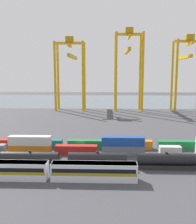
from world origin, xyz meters
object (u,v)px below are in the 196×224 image
(shipping_container_10, at_px, (43,144))
(shipping_container_13, at_px, (178,145))
(gantry_crane_west, at_px, (71,66))
(gantry_crane_central, at_px, (128,61))
(gantry_crane_east, at_px, (187,65))
(freight_tank_row, at_px, (97,160))
(passenger_train, at_px, (50,170))

(shipping_container_10, bearing_deg, shipping_container_13, 0.00)
(shipping_container_13, xyz_separation_m, gantry_crane_west, (-45.35, 88.79, 27.01))
(gantry_crane_west, relative_size, gantry_crane_central, 0.90)
(shipping_container_13, distance_m, gantry_crane_east, 96.58)
(gantry_crane_east, bearing_deg, shipping_container_13, -107.95)
(freight_tank_row, bearing_deg, gantry_crane_central, 81.52)
(passenger_train, bearing_deg, shipping_container_13, 35.09)
(gantry_crane_east, bearing_deg, freight_tank_row, -116.67)
(shipping_container_10, distance_m, gantry_crane_west, 92.87)
(gantry_crane_central, bearing_deg, freight_tank_row, -98.48)
(gantry_crane_east, bearing_deg, gantry_crane_west, 179.54)
(shipping_container_10, xyz_separation_m, gantry_crane_central, (33.38, 88.40, 29.77))
(shipping_container_10, height_order, gantry_crane_east, gantry_crane_east)
(passenger_train, xyz_separation_m, shipping_container_10, (-7.57, 24.03, -0.84))
(passenger_train, bearing_deg, gantry_crane_east, 60.78)
(shipping_container_10, bearing_deg, gantry_crane_central, 69.31)
(gantry_crane_central, bearing_deg, gantry_crane_east, -0.30)
(passenger_train, xyz_separation_m, gantry_crane_east, (62.78, 112.23, 26.22))
(passenger_train, height_order, gantry_crane_west, gantry_crane_west)
(passenger_train, bearing_deg, gantry_crane_west, 95.65)
(freight_tank_row, xyz_separation_m, shipping_container_10, (-17.73, 16.57, -0.65))
(shipping_container_13, height_order, gantry_crane_central, gantry_crane_central)
(passenger_train, height_order, shipping_container_13, passenger_train)
(shipping_container_13, height_order, gantry_crane_east, gantry_crane_east)
(freight_tank_row, distance_m, shipping_container_10, 24.28)
(freight_tank_row, bearing_deg, shipping_container_10, 136.93)
(passenger_train, bearing_deg, gantry_crane_central, 77.07)
(shipping_container_10, xyz_separation_m, gantry_crane_west, (-3.59, 88.79, 27.01))
(shipping_container_13, bearing_deg, passenger_train, -144.91)
(passenger_train, xyz_separation_m, freight_tank_row, (10.16, 7.46, -0.19))
(gantry_crane_west, relative_size, gantry_crane_east, 0.98)
(freight_tank_row, relative_size, gantry_crane_central, 1.59)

